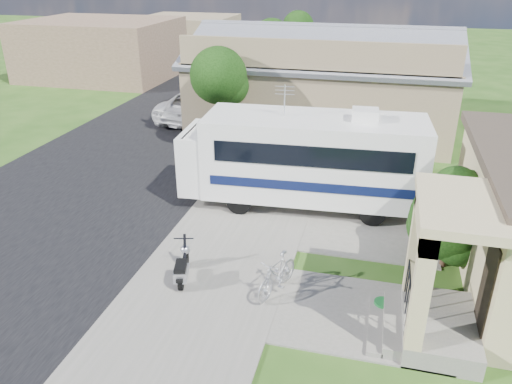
% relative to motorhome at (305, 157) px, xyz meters
% --- Properties ---
extents(ground, '(120.00, 120.00, 0.00)m').
position_rel_motorhome_xyz_m(ground, '(-0.63, -4.63, -1.76)').
color(ground, '#234813').
extents(street_slab, '(9.00, 80.00, 0.02)m').
position_rel_motorhome_xyz_m(street_slab, '(-8.13, 5.37, -1.75)').
color(street_slab, black).
rests_on(street_slab, ground).
extents(sidewalk_slab, '(4.00, 80.00, 0.06)m').
position_rel_motorhome_xyz_m(sidewalk_slab, '(-1.63, 5.37, -1.73)').
color(sidewalk_slab, '#66655C').
rests_on(sidewalk_slab, ground).
extents(driveway_slab, '(7.00, 6.00, 0.05)m').
position_rel_motorhome_xyz_m(driveway_slab, '(0.87, -0.13, -1.74)').
color(driveway_slab, '#66655C').
rests_on(driveway_slab, ground).
extents(walk_slab, '(4.00, 3.00, 0.05)m').
position_rel_motorhome_xyz_m(walk_slab, '(2.37, -5.63, -1.74)').
color(walk_slab, '#66655C').
rests_on(walk_slab, ground).
extents(warehouse, '(12.50, 8.40, 5.04)m').
position_rel_motorhome_xyz_m(warehouse, '(-0.63, 9.34, 0.22)').
color(warehouse, '#847052').
rests_on(warehouse, ground).
extents(distant_bldg_far, '(10.00, 8.00, 4.00)m').
position_rel_motorhome_xyz_m(distant_bldg_far, '(-17.63, 17.37, 0.24)').
color(distant_bldg_far, brown).
rests_on(distant_bldg_far, ground).
extents(distant_bldg_near, '(8.00, 7.00, 3.20)m').
position_rel_motorhome_xyz_m(distant_bldg_near, '(-15.63, 29.37, -0.16)').
color(distant_bldg_near, '#847052').
rests_on(distant_bldg_near, ground).
extents(street_tree_a, '(2.44, 2.40, 4.58)m').
position_rel_motorhome_xyz_m(street_tree_a, '(-4.33, 4.42, 1.48)').
color(street_tree_a, black).
rests_on(street_tree_a, ground).
extents(street_tree_b, '(2.44, 2.40, 4.73)m').
position_rel_motorhome_xyz_m(street_tree_b, '(-4.33, 14.42, 1.63)').
color(street_tree_b, black).
rests_on(street_tree_b, ground).
extents(street_tree_c, '(2.44, 2.40, 4.42)m').
position_rel_motorhome_xyz_m(street_tree_c, '(-4.33, 23.42, 1.34)').
color(street_tree_c, black).
rests_on(street_tree_c, ground).
extents(motorhome, '(8.16, 3.03, 4.11)m').
position_rel_motorhome_xyz_m(motorhome, '(0.00, 0.00, 0.00)').
color(motorhome, silver).
rests_on(motorhome, ground).
extents(shrub, '(2.40, 2.29, 2.95)m').
position_rel_motorhome_xyz_m(shrub, '(4.49, -2.77, -0.26)').
color(shrub, black).
rests_on(shrub, ground).
extents(scooter, '(0.70, 1.50, 1.00)m').
position_rel_motorhome_xyz_m(scooter, '(-2.28, -5.35, -1.31)').
color(scooter, black).
rests_on(scooter, ground).
extents(bicycle, '(1.04, 1.79, 1.04)m').
position_rel_motorhome_xyz_m(bicycle, '(0.22, -5.25, -1.25)').
color(bicycle, '#B1B0B9').
rests_on(bicycle, ground).
extents(pickup_truck, '(3.86, 6.39, 1.66)m').
position_rel_motorhome_xyz_m(pickup_truck, '(-6.90, 8.97, -0.93)').
color(pickup_truck, white).
rests_on(pickup_truck, ground).
extents(van, '(3.27, 6.34, 1.76)m').
position_rel_motorhome_xyz_m(van, '(-7.32, 15.57, -0.89)').
color(van, white).
rests_on(van, ground).
extents(garden_hose, '(0.42, 0.42, 0.19)m').
position_rel_motorhome_xyz_m(garden_hose, '(2.85, -5.23, -1.67)').
color(garden_hose, '#136025').
rests_on(garden_hose, ground).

